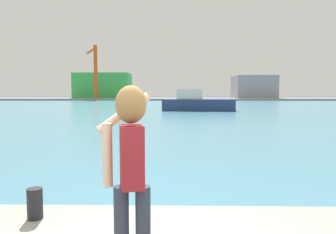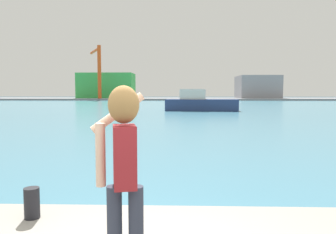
# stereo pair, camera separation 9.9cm
# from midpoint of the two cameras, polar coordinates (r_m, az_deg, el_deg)

# --- Properties ---
(ground_plane) EXTENTS (220.00, 220.00, 0.00)m
(ground_plane) POSITION_cam_midpoint_polar(r_m,az_deg,el_deg) (52.65, 0.73, 2.02)
(ground_plane) COLOR #334751
(harbor_water) EXTENTS (140.00, 100.00, 0.02)m
(harbor_water) POSITION_cam_midpoint_polar(r_m,az_deg,el_deg) (54.65, 0.74, 2.12)
(harbor_water) COLOR teal
(harbor_water) RESTS_ON ground_plane
(far_shore_dock) EXTENTS (140.00, 20.00, 0.50)m
(far_shore_dock) POSITION_cam_midpoint_polar(r_m,az_deg,el_deg) (94.62, 0.87, 3.26)
(far_shore_dock) COLOR gray
(far_shore_dock) RESTS_ON ground_plane
(person_photographer) EXTENTS (0.53, 0.54, 1.74)m
(person_photographer) POSITION_cam_midpoint_polar(r_m,az_deg,el_deg) (2.94, -7.73, -7.62)
(person_photographer) COLOR #2D3342
(person_photographer) RESTS_ON quay_promenade
(harbor_bollard) EXTENTS (0.20, 0.20, 0.41)m
(harbor_bollard) POSITION_cam_midpoint_polar(r_m,az_deg,el_deg) (4.73, -23.30, -14.05)
(harbor_bollard) COLOR black
(harbor_bollard) RESTS_ON quay_promenade
(boat_moored) EXTENTS (8.82, 3.41, 2.59)m
(boat_moored) POSITION_cam_midpoint_polar(r_m,az_deg,el_deg) (38.46, 5.13, 2.52)
(boat_moored) COLOR navy
(boat_moored) RESTS_ON harbor_water
(warehouse_left) EXTENTS (16.21, 9.19, 7.35)m
(warehouse_left) POSITION_cam_midpoint_polar(r_m,az_deg,el_deg) (97.87, -11.59, 5.51)
(warehouse_left) COLOR green
(warehouse_left) RESTS_ON far_shore_dock
(warehouse_right) EXTENTS (11.63, 11.42, 6.57)m
(warehouse_right) POSITION_cam_midpoint_polar(r_m,az_deg,el_deg) (98.97, 15.03, 5.21)
(warehouse_right) COLOR gray
(warehouse_right) RESTS_ON far_shore_dock
(port_crane) EXTENTS (6.00, 11.84, 14.48)m
(port_crane) POSITION_cam_midpoint_polar(r_m,az_deg,el_deg) (91.66, -13.10, 8.98)
(port_crane) COLOR #D84C19
(port_crane) RESTS_ON far_shore_dock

